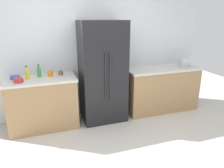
{
  "coord_description": "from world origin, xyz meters",
  "views": [
    {
      "loc": [
        -0.82,
        -2.24,
        1.89
      ],
      "look_at": [
        0.08,
        0.39,
        0.99
      ],
      "focal_mm": 32.92,
      "sensor_mm": 36.0,
      "label": 1
    }
  ],
  "objects_px": {
    "bottle_b": "(39,72)",
    "cup_a": "(61,73)",
    "bottle_a": "(27,74)",
    "bowl_a": "(18,80)",
    "cup_b": "(50,73)",
    "bowl_b": "(15,77)",
    "refrigerator": "(103,72)",
    "toaster": "(184,62)"
  },
  "relations": [
    {
      "from": "refrigerator",
      "to": "cup_b",
      "type": "height_order",
      "value": "refrigerator"
    },
    {
      "from": "bowl_b",
      "to": "cup_b",
      "type": "bearing_deg",
      "value": -2.08
    },
    {
      "from": "bottle_b",
      "to": "cup_a",
      "type": "bearing_deg",
      "value": 0.53
    },
    {
      "from": "cup_a",
      "to": "bowl_b",
      "type": "relative_size",
      "value": 0.54
    },
    {
      "from": "refrigerator",
      "to": "bottle_a",
      "type": "bearing_deg",
      "value": 178.56
    },
    {
      "from": "refrigerator",
      "to": "bottle_b",
      "type": "height_order",
      "value": "refrigerator"
    },
    {
      "from": "toaster",
      "to": "bottle_a",
      "type": "height_order",
      "value": "bottle_a"
    },
    {
      "from": "bottle_a",
      "to": "cup_a",
      "type": "height_order",
      "value": "bottle_a"
    },
    {
      "from": "bottle_b",
      "to": "toaster",
      "type": "bearing_deg",
      "value": -3.63
    },
    {
      "from": "cup_b",
      "to": "bowl_b",
      "type": "bearing_deg",
      "value": 177.92
    },
    {
      "from": "toaster",
      "to": "cup_a",
      "type": "relative_size",
      "value": 2.39
    },
    {
      "from": "bottle_a",
      "to": "bottle_b",
      "type": "distance_m",
      "value": 0.21
    },
    {
      "from": "refrigerator",
      "to": "toaster",
      "type": "bearing_deg",
      "value": -1.89
    },
    {
      "from": "bottle_b",
      "to": "bowl_b",
      "type": "distance_m",
      "value": 0.39
    },
    {
      "from": "toaster",
      "to": "bowl_b",
      "type": "bearing_deg",
      "value": 176.98
    },
    {
      "from": "bottle_a",
      "to": "toaster",
      "type": "bearing_deg",
      "value": -1.7
    },
    {
      "from": "toaster",
      "to": "refrigerator",
      "type": "bearing_deg",
      "value": 178.11
    },
    {
      "from": "refrigerator",
      "to": "bowl_b",
      "type": "relative_size",
      "value": 11.82
    },
    {
      "from": "cup_a",
      "to": "bowl_b",
      "type": "distance_m",
      "value": 0.75
    },
    {
      "from": "cup_a",
      "to": "bowl_b",
      "type": "bearing_deg",
      "value": -178.94
    },
    {
      "from": "refrigerator",
      "to": "bowl_b",
      "type": "distance_m",
      "value": 1.5
    },
    {
      "from": "refrigerator",
      "to": "cup_b",
      "type": "xyz_separation_m",
      "value": [
        -0.92,
        0.09,
        0.04
      ]
    },
    {
      "from": "toaster",
      "to": "bottle_b",
      "type": "bearing_deg",
      "value": 176.37
    },
    {
      "from": "cup_a",
      "to": "refrigerator",
      "type": "bearing_deg",
      "value": -9.65
    },
    {
      "from": "refrigerator",
      "to": "toaster",
      "type": "relative_size",
      "value": 9.21
    },
    {
      "from": "cup_b",
      "to": "bowl_b",
      "type": "distance_m",
      "value": 0.57
    },
    {
      "from": "bottle_b",
      "to": "bowl_b",
      "type": "bearing_deg",
      "value": -178.45
    },
    {
      "from": "refrigerator",
      "to": "cup_b",
      "type": "relative_size",
      "value": 18.06
    },
    {
      "from": "bottle_a",
      "to": "bottle_b",
      "type": "xyz_separation_m",
      "value": [
        0.19,
        0.09,
        -0.01
      ]
    },
    {
      "from": "bottle_a",
      "to": "cup_b",
      "type": "bearing_deg",
      "value": 9.21
    },
    {
      "from": "bottle_b",
      "to": "bowl_a",
      "type": "relative_size",
      "value": 1.49
    },
    {
      "from": "refrigerator",
      "to": "cup_a",
      "type": "relative_size",
      "value": 22.06
    },
    {
      "from": "bottle_a",
      "to": "bowl_a",
      "type": "distance_m",
      "value": 0.2
    },
    {
      "from": "toaster",
      "to": "bowl_a",
      "type": "distance_m",
      "value": 3.17
    },
    {
      "from": "refrigerator",
      "to": "cup_a",
      "type": "height_order",
      "value": "refrigerator"
    },
    {
      "from": "cup_b",
      "to": "bowl_b",
      "type": "relative_size",
      "value": 0.65
    },
    {
      "from": "refrigerator",
      "to": "bowl_b",
      "type": "bearing_deg",
      "value": 175.67
    },
    {
      "from": "refrigerator",
      "to": "cup_a",
      "type": "distance_m",
      "value": 0.76
    },
    {
      "from": "bottle_b",
      "to": "refrigerator",
      "type": "bearing_deg",
      "value": -6.37
    },
    {
      "from": "cup_b",
      "to": "bottle_b",
      "type": "bearing_deg",
      "value": 170.31
    },
    {
      "from": "bottle_b",
      "to": "cup_a",
      "type": "distance_m",
      "value": 0.36
    },
    {
      "from": "toaster",
      "to": "cup_a",
      "type": "xyz_separation_m",
      "value": [
        -2.5,
        0.18,
        -0.06
      ]
    }
  ]
}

